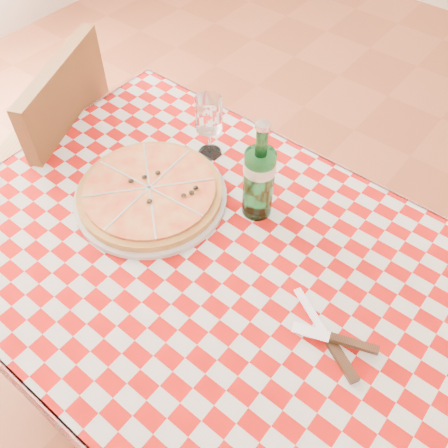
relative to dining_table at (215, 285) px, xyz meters
The scene contains 7 objects.
dining_table is the anchor object (origin of this frame).
tablecloth 0.09m from the dining_table, ahead, with size 1.30×0.90×0.01m, color #AD0D0A.
chair_far 0.76m from the dining_table, behind, with size 0.56×0.56×0.94m.
pizza_plate 0.28m from the dining_table, 168.90° to the left, with size 0.38×0.38×0.05m, color #D08C45, non-canonical shape.
water_bottle 0.30m from the dining_table, 95.15° to the left, with size 0.08×0.08×0.27m, color #19642C, non-canonical shape.
wine_glass 0.41m from the dining_table, 131.44° to the left, with size 0.07×0.07×0.18m, color white, non-canonical shape.
cutlery 0.32m from the dining_table, ahead, with size 0.24×0.20×0.03m, color silver, non-canonical shape.
Camera 1 is at (0.43, -0.50, 1.68)m, focal length 40.00 mm.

